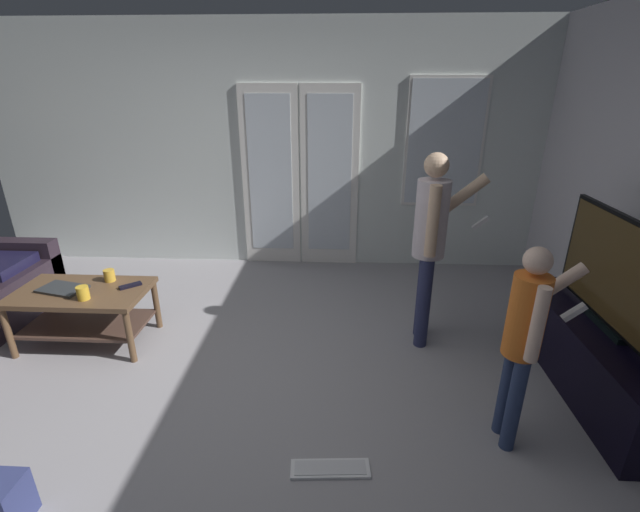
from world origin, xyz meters
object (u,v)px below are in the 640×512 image
cup_by_laptop (83,293)px  tv_remote_black (130,286)px  laptop_closed (62,289)px  person_adult (431,235)px  cup_near_edge (109,275)px  tv_stand (596,358)px  coffee_table (84,304)px  loose_keyboard (330,469)px  flat_screen_tv (619,275)px  person_child (525,332)px

cup_by_laptop → tv_remote_black: bearing=41.4°
laptop_closed → person_adult: bearing=17.2°
cup_near_edge → tv_stand: bearing=-8.6°
tv_stand → cup_by_laptop: cup_by_laptop is taller
coffee_table → loose_keyboard: 2.37m
tv_remote_black → loose_keyboard: bearing=-77.8°
flat_screen_tv → person_adult: 1.22m
coffee_table → person_child: (3.06, -0.90, 0.40)m
tv_stand → person_adult: (-1.09, 0.55, 0.68)m
person_adult → cup_by_laptop: (-2.62, -0.32, -0.40)m
flat_screen_tv → cup_near_edge: (-3.67, 0.55, -0.34)m
person_adult → tv_remote_black: bearing=-177.7°
tv_stand → flat_screen_tv: (-0.00, 0.00, 0.62)m
flat_screen_tv → person_adult: (-1.09, 0.55, 0.06)m
laptop_closed → tv_remote_black: (0.51, 0.08, 0.00)m
tv_remote_black → person_adult: bearing=-37.8°
tv_stand → laptop_closed: size_ratio=4.62×
cup_near_edge → person_child: bearing=-20.4°
person_child → tv_remote_black: 2.87m
person_adult → coffee_table: bearing=-176.4°
coffee_table → tv_stand: 3.84m
person_adult → tv_remote_black: (-2.36, -0.09, -0.44)m
tv_stand → laptop_closed: 3.98m
flat_screen_tv → loose_keyboard: 2.15m
loose_keyboard → tv_remote_black: size_ratio=2.64×
coffee_table → person_adult: size_ratio=0.66×
tv_remote_black → coffee_table: bearing=151.6°
cup_near_edge → loose_keyboard: bearing=-36.4°
person_child → tv_remote_black: bearing=160.0°
person_adult → cup_by_laptop: person_adult is taller
person_adult → tv_remote_black: size_ratio=9.05×
coffee_table → person_adult: person_adult is taller
flat_screen_tv → person_adult: person_adult is taller
coffee_table → flat_screen_tv: (3.82, -0.37, 0.52)m
laptop_closed → cup_by_laptop: (0.26, -0.14, 0.04)m
tv_stand → cup_by_laptop: (-3.70, 0.23, 0.28)m
coffee_table → person_child: person_child is taller
loose_keyboard → person_adult: bearing=62.3°
loose_keyboard → tv_remote_black: tv_remote_black is taller
person_child → cup_by_laptop: size_ratio=11.86×
tv_stand → person_child: (-0.76, -0.52, 0.50)m
flat_screen_tv → coffee_table: bearing=174.4°
cup_by_laptop → tv_remote_black: (0.26, 0.22, -0.04)m
person_child → tv_remote_black: (-2.69, 0.98, -0.26)m
coffee_table → person_child: size_ratio=0.82×
person_child → tv_stand: bearing=34.6°
tv_stand → person_child: bearing=-145.4°
flat_screen_tv → cup_near_edge: flat_screen_tv is taller
coffee_table → laptop_closed: size_ratio=2.92×
coffee_table → flat_screen_tv: 3.87m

